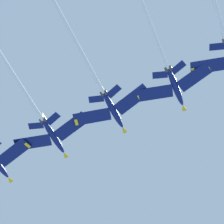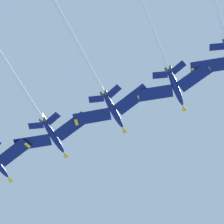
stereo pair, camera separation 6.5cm
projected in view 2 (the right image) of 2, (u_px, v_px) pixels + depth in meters
jet_inner_left at (39, 114)px, 122.91m from camera, size 20.15×43.60×17.06m
jet_centre at (102, 90)px, 120.64m from camera, size 20.13×39.70×15.41m
jet_inner_right at (169, 70)px, 119.75m from camera, size 20.15×40.43×16.00m
jet_far_right at (221, 25)px, 114.44m from camera, size 20.15×46.16×19.29m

